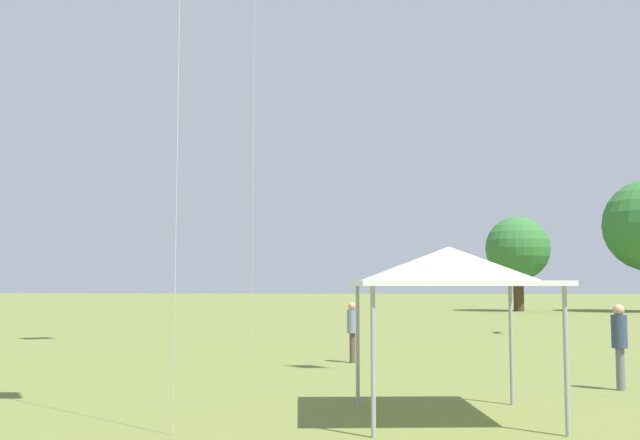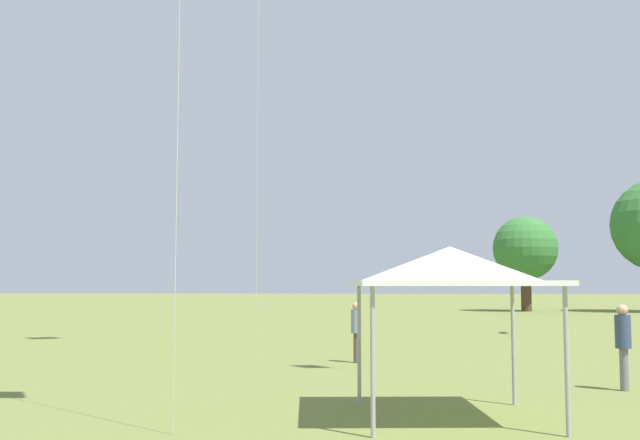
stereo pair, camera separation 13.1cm
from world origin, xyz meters
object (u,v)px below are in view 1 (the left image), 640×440
(person_standing_3, at_px, (352,326))
(person_standing_1, at_px, (619,338))
(canopy_tent, at_px, (449,267))
(distant_tree_1, at_px, (518,249))

(person_standing_3, bearing_deg, person_standing_1, 168.75)
(canopy_tent, relative_size, distant_tree_1, 0.46)
(distant_tree_1, bearing_deg, person_standing_1, -98.69)
(person_standing_3, height_order, canopy_tent, canopy_tent)
(person_standing_3, bearing_deg, distant_tree_1, -77.36)
(person_standing_1, distance_m, person_standing_3, 7.49)
(person_standing_3, height_order, distant_tree_1, distant_tree_1)
(person_standing_1, bearing_deg, canopy_tent, 18.56)
(person_standing_1, height_order, person_standing_3, person_standing_1)
(person_standing_1, height_order, canopy_tent, canopy_tent)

